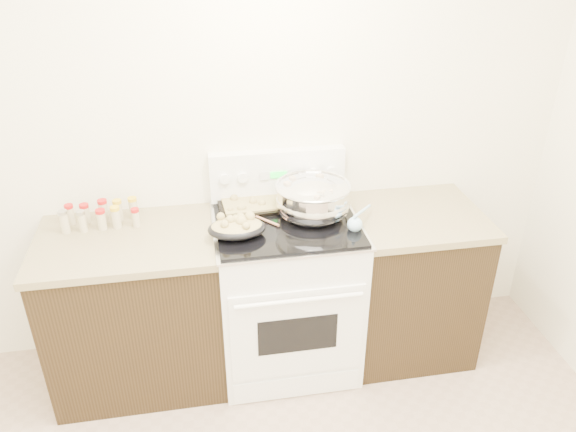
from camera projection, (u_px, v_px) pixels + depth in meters
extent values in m
cube|color=white|center=(211.00, 129.00, 3.02)|extent=(4.00, 0.05, 2.70)
cube|color=black|center=(138.00, 312.00, 3.09)|extent=(0.90, 0.64, 0.88)
cube|color=brown|center=(126.00, 241.00, 2.87)|extent=(0.93, 0.67, 0.04)
cube|color=black|center=(407.00, 284.00, 3.33)|extent=(0.70, 0.64, 0.88)
cube|color=brown|center=(416.00, 216.00, 3.10)|extent=(0.73, 0.67, 0.04)
cube|color=white|center=(286.00, 295.00, 3.20)|extent=(0.76, 0.66, 0.92)
cube|color=white|center=(297.00, 334.00, 2.91)|extent=(0.70, 0.01, 0.55)
cube|color=black|center=(298.00, 335.00, 2.90)|extent=(0.42, 0.01, 0.22)
cylinder|color=white|center=(299.00, 301.00, 2.76)|extent=(0.65, 0.02, 0.02)
cube|color=white|center=(297.00, 387.00, 3.09)|extent=(0.70, 0.01, 0.14)
cube|color=silver|center=(286.00, 224.00, 2.97)|extent=(0.78, 0.68, 0.01)
cube|color=black|center=(286.00, 222.00, 2.97)|extent=(0.74, 0.64, 0.01)
cube|color=white|center=(277.00, 174.00, 3.15)|extent=(0.76, 0.07, 0.28)
cylinder|color=white|center=(225.00, 179.00, 3.06)|extent=(0.06, 0.02, 0.06)
cylinder|color=white|center=(243.00, 178.00, 3.07)|extent=(0.06, 0.02, 0.06)
cylinder|color=white|center=(314.00, 173.00, 3.13)|extent=(0.06, 0.02, 0.06)
cylinder|color=white|center=(331.00, 171.00, 3.15)|extent=(0.06, 0.02, 0.06)
cube|color=#19E533|center=(279.00, 175.00, 3.11)|extent=(0.09, 0.00, 0.04)
cube|color=silver|center=(264.00, 176.00, 3.10)|extent=(0.05, 0.00, 0.05)
cube|color=silver|center=(293.00, 174.00, 3.12)|extent=(0.05, 0.00, 0.05)
ellipsoid|color=silver|center=(313.00, 202.00, 2.98)|extent=(0.53, 0.53, 0.24)
cylinder|color=silver|center=(312.00, 214.00, 3.02)|extent=(0.22, 0.22, 0.01)
torus|color=silver|center=(313.00, 186.00, 2.94)|extent=(0.40, 0.40, 0.02)
cylinder|color=silver|center=(313.00, 198.00, 2.97)|extent=(0.38, 0.38, 0.13)
cylinder|color=brown|center=(313.00, 188.00, 2.94)|extent=(0.36, 0.36, 0.00)
cube|color=#C7B393|center=(320.00, 177.00, 3.05)|extent=(0.05, 0.05, 0.03)
cube|color=#C7B393|center=(323.00, 192.00, 2.89)|extent=(0.05, 0.05, 0.03)
cube|color=#C7B393|center=(292.00, 179.00, 3.03)|extent=(0.04, 0.04, 0.02)
cube|color=#C7B393|center=(324.00, 183.00, 2.98)|extent=(0.03, 0.03, 0.02)
cube|color=#C7B393|center=(321.00, 194.00, 2.87)|extent=(0.05, 0.05, 0.03)
cube|color=#C7B393|center=(301.00, 191.00, 2.90)|extent=(0.04, 0.04, 0.03)
cube|color=#C7B393|center=(330.00, 192.00, 2.89)|extent=(0.03, 0.03, 0.02)
cube|color=#C7B393|center=(287.00, 185.00, 2.96)|extent=(0.04, 0.04, 0.03)
cube|color=#C7B393|center=(317.00, 198.00, 2.83)|extent=(0.04, 0.04, 0.02)
cube|color=#C7B393|center=(309.00, 184.00, 2.97)|extent=(0.04, 0.04, 0.03)
ellipsoid|color=black|center=(237.00, 228.00, 2.81)|extent=(0.30, 0.21, 0.08)
ellipsoid|color=tan|center=(237.00, 226.00, 2.81)|extent=(0.27, 0.19, 0.06)
sphere|color=tan|center=(230.00, 219.00, 2.80)|extent=(0.05, 0.05, 0.05)
sphere|color=tan|center=(241.00, 217.00, 2.81)|extent=(0.05, 0.05, 0.05)
sphere|color=tan|center=(221.00, 217.00, 2.83)|extent=(0.04, 0.04, 0.04)
sphere|color=tan|center=(246.00, 226.00, 2.75)|extent=(0.04, 0.04, 0.04)
sphere|color=tan|center=(236.00, 219.00, 2.81)|extent=(0.05, 0.05, 0.05)
sphere|color=tan|center=(250.00, 216.00, 2.83)|extent=(0.05, 0.05, 0.05)
sphere|color=tan|center=(241.00, 221.00, 2.78)|extent=(0.06, 0.06, 0.06)
sphere|color=tan|center=(225.00, 224.00, 2.76)|extent=(0.04, 0.04, 0.04)
cube|color=black|center=(258.00, 202.00, 3.13)|extent=(0.46, 0.34, 0.02)
cube|color=tan|center=(258.00, 201.00, 3.12)|extent=(0.42, 0.29, 0.02)
sphere|color=tan|center=(282.00, 194.00, 3.16)|extent=(0.03, 0.03, 0.03)
sphere|color=tan|center=(252.00, 199.00, 3.11)|extent=(0.03, 0.03, 0.03)
sphere|color=tan|center=(242.00, 208.00, 3.02)|extent=(0.04, 0.04, 0.04)
sphere|color=tan|center=(262.00, 203.00, 3.07)|extent=(0.04, 0.04, 0.04)
sphere|color=tan|center=(253.00, 201.00, 3.09)|extent=(0.04, 0.04, 0.04)
sphere|color=tan|center=(230.00, 209.00, 3.01)|extent=(0.03, 0.03, 0.03)
sphere|color=tan|center=(234.00, 198.00, 3.12)|extent=(0.04, 0.04, 0.04)
sphere|color=tan|center=(269.00, 192.00, 3.19)|extent=(0.04, 0.04, 0.04)
sphere|color=tan|center=(241.00, 208.00, 3.02)|extent=(0.04, 0.04, 0.04)
sphere|color=tan|center=(238.00, 192.00, 3.19)|extent=(0.04, 0.04, 0.04)
cylinder|color=#AD704F|center=(258.00, 217.00, 2.98)|extent=(0.20, 0.23, 0.01)
sphere|color=#AD704F|center=(246.00, 225.00, 2.90)|extent=(0.04, 0.04, 0.04)
sphere|color=#99C4E4|center=(355.00, 224.00, 2.87)|extent=(0.08, 0.08, 0.08)
cylinder|color=#99C4E4|center=(362.00, 211.00, 2.95)|extent=(0.16, 0.22, 0.07)
cylinder|color=#BFB28C|center=(70.00, 216.00, 2.96)|extent=(0.04, 0.04, 0.10)
cylinder|color=#B21414|center=(68.00, 206.00, 2.93)|extent=(0.05, 0.05, 0.02)
cylinder|color=#BFB28C|center=(86.00, 215.00, 2.98)|extent=(0.05, 0.05, 0.09)
cylinder|color=#B21414|center=(84.00, 206.00, 2.95)|extent=(0.05, 0.05, 0.02)
cylinder|color=#BFB28C|center=(104.00, 212.00, 2.98)|extent=(0.05, 0.05, 0.11)
cylinder|color=#B21414|center=(102.00, 202.00, 2.95)|extent=(0.05, 0.05, 0.02)
cylinder|color=#BFB28C|center=(118.00, 212.00, 3.00)|extent=(0.05, 0.05, 0.10)
cylinder|color=gold|center=(117.00, 202.00, 2.97)|extent=(0.05, 0.05, 0.02)
cylinder|color=#BFB28C|center=(134.00, 209.00, 3.02)|extent=(0.05, 0.05, 0.10)
cylinder|color=gold|center=(132.00, 199.00, 2.99)|extent=(0.05, 0.05, 0.02)
cylinder|color=#BFB28C|center=(65.00, 223.00, 2.88)|extent=(0.05, 0.05, 0.11)
cylinder|color=#B2B2B7|center=(62.00, 212.00, 2.85)|extent=(0.05, 0.05, 0.02)
cylinder|color=#BFB28C|center=(82.00, 223.00, 2.89)|extent=(0.04, 0.04, 0.10)
cylinder|color=#B2B2B7|center=(80.00, 213.00, 2.86)|extent=(0.04, 0.04, 0.02)
cylinder|color=#BFB28C|center=(102.00, 221.00, 2.91)|extent=(0.05, 0.05, 0.10)
cylinder|color=#B21414|center=(100.00, 211.00, 2.89)|extent=(0.05, 0.05, 0.02)
cylinder|color=#BFB28C|center=(116.00, 219.00, 2.93)|extent=(0.05, 0.05, 0.10)
cylinder|color=gold|center=(115.00, 208.00, 2.90)|extent=(0.05, 0.05, 0.02)
cylinder|color=#BFB28C|center=(136.00, 219.00, 2.94)|extent=(0.04, 0.04, 0.09)
cylinder|color=#B21414|center=(135.00, 210.00, 2.92)|extent=(0.04, 0.04, 0.02)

